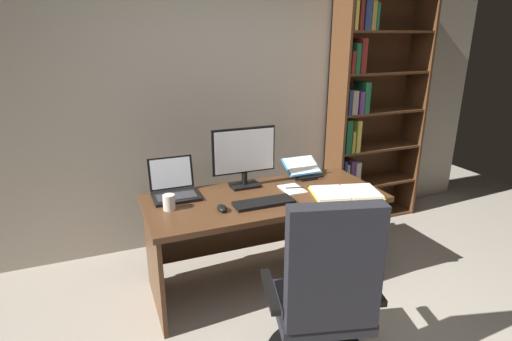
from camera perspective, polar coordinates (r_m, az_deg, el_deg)
The scene contains 13 objects.
wall_back at distance 3.68m, azimuth -4.32°, elevation 10.66°, with size 5.63×0.12×2.67m, color #A89E8E.
desk at distance 3.08m, azimuth 0.70°, elevation -6.45°, with size 1.71×0.74×0.73m.
bookshelf at distance 4.15m, azimuth 15.36°, elevation 7.90°, with size 0.96×0.32×2.25m.
office_chair at distance 2.31m, azimuth 9.61°, elevation -18.19°, with size 0.69×0.60×1.09m.
monitor at distance 3.05m, azimuth -1.69°, elevation 1.91°, with size 0.50×0.16×0.46m.
laptop at distance 2.98m, azimuth -11.43°, elevation -2.50°, with size 0.33×0.31×0.26m.
keyboard at distance 2.79m, azimuth 1.10°, elevation -4.55°, with size 0.42×0.15×0.02m, color black.
computer_mouse at distance 2.69m, azimuth -4.81°, elevation -5.32°, with size 0.06×0.10×0.04m, color black.
reading_stand_with_book at distance 3.35m, azimuth 6.59°, elevation 0.37°, with size 0.29×0.25×0.14m.
open_binder at distance 3.04m, azimuth 12.53°, elevation -3.05°, with size 0.55×0.41×0.02m.
notepad at distance 3.06m, azimuth 5.15°, elevation -2.64°, with size 0.15×0.21×0.01m, color white.
pen at distance 3.06m, azimuth 5.48°, elevation -2.43°, with size 0.01×0.01×0.14m, color black.
coffee_mug at distance 2.75m, azimuth -12.17°, elevation -4.40°, with size 0.08×0.08×0.10m, color silver.
Camera 1 is at (-1.11, -1.41, 1.83)m, focal length 28.37 mm.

